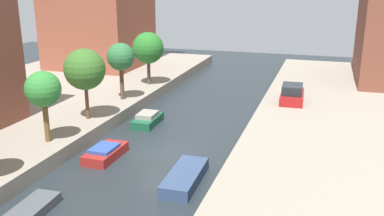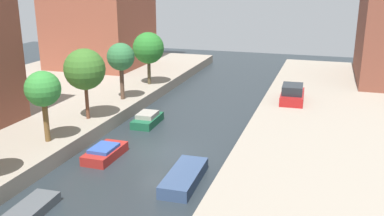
{
  "view_description": "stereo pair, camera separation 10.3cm",
  "coord_description": "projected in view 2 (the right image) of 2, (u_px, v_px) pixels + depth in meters",
  "views": [
    {
      "loc": [
        9.95,
        -24.2,
        10.92
      ],
      "look_at": [
        0.02,
        7.06,
        1.05
      ],
      "focal_mm": 39.98,
      "sensor_mm": 36.0,
      "label": 1
    },
    {
      "loc": [
        10.05,
        -24.17,
        10.92
      ],
      "look_at": [
        0.02,
        7.06,
        1.05
      ],
      "focal_mm": 39.98,
      "sensor_mm": 36.0,
      "label": 2
    }
  ],
  "objects": [
    {
      "name": "ground_plane",
      "position": [
        159.0,
        153.0,
        28.12
      ],
      "size": [
        84.0,
        84.0,
        0.0
      ],
      "primitive_type": "plane",
      "color": "#232B30"
    },
    {
      "name": "street_tree_4",
      "position": [
        121.0,
        57.0,
        35.98
      ],
      "size": [
        2.34,
        2.34,
        4.87
      ],
      "color": "brown",
      "rests_on": "quay_left"
    },
    {
      "name": "moored_boat_right_2",
      "position": [
        184.0,
        177.0,
        23.84
      ],
      "size": [
        1.79,
        4.54,
        0.69
      ],
      "color": "#33476B",
      "rests_on": "ground_plane"
    },
    {
      "name": "parked_car",
      "position": [
        292.0,
        94.0,
        36.13
      ],
      "size": [
        2.06,
        4.32,
        1.49
      ],
      "color": "maroon",
      "rests_on": "quay_right"
    },
    {
      "name": "moored_boat_left_3",
      "position": [
        147.0,
        119.0,
        33.5
      ],
      "size": [
        1.67,
        3.29,
        0.96
      ],
      "color": "#195638",
      "rests_on": "ground_plane"
    },
    {
      "name": "street_tree_2",
      "position": [
        43.0,
        90.0,
        26.41
      ],
      "size": [
        2.23,
        2.23,
        4.57
      ],
      "color": "brown",
      "rests_on": "quay_left"
    },
    {
      "name": "moored_boat_left_1",
      "position": [
        31.0,
        209.0,
        20.7
      ],
      "size": [
        1.52,
        3.16,
        0.5
      ],
      "color": "#4C5156",
      "rests_on": "ground_plane"
    },
    {
      "name": "street_tree_5",
      "position": [
        148.0,
        48.0,
        41.31
      ],
      "size": [
        3.04,
        3.04,
        5.11
      ],
      "color": "#4D422D",
      "rests_on": "quay_left"
    },
    {
      "name": "street_tree_3",
      "position": [
        85.0,
        69.0,
        30.77
      ],
      "size": [
        2.99,
        2.99,
        5.23
      ],
      "color": "brown",
      "rests_on": "quay_left"
    },
    {
      "name": "moored_boat_left_2",
      "position": [
        105.0,
        153.0,
        27.17
      ],
      "size": [
        1.65,
        3.36,
        0.83
      ],
      "color": "maroon",
      "rests_on": "ground_plane"
    }
  ]
}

